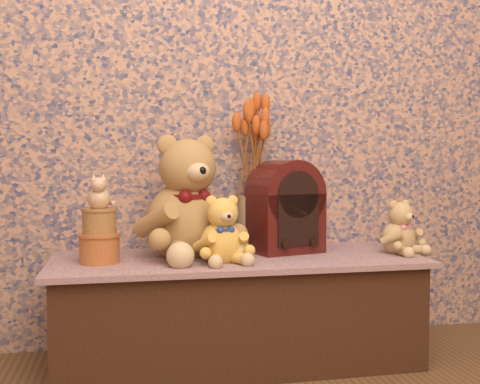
# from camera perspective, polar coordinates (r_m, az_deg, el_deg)

# --- Properties ---
(display_shelf) EXTENTS (1.34, 0.55, 0.39)m
(display_shelf) POSITION_cam_1_polar(r_m,az_deg,el_deg) (2.12, -0.28, -11.77)
(display_shelf) COLOR navy
(display_shelf) RESTS_ON ground
(teddy_large) EXTENTS (0.50, 0.55, 0.48)m
(teddy_large) POSITION_cam_1_polar(r_m,az_deg,el_deg) (2.07, -5.57, 0.05)
(teddy_large) COLOR #A77340
(teddy_large) RESTS_ON display_shelf
(teddy_medium) EXTENTS (0.23, 0.26, 0.25)m
(teddy_medium) POSITION_cam_1_polar(r_m,az_deg,el_deg) (1.95, -1.89, -3.49)
(teddy_medium) COLOR gold
(teddy_medium) RESTS_ON display_shelf
(teddy_small) EXTENTS (0.24, 0.26, 0.22)m
(teddy_small) POSITION_cam_1_polar(r_m,az_deg,el_deg) (2.23, 15.78, -3.20)
(teddy_small) COLOR tan
(teddy_small) RESTS_ON display_shelf
(cathedral_radio) EXTENTS (0.30, 0.25, 0.36)m
(cathedral_radio) POSITION_cam_1_polar(r_m,az_deg,el_deg) (2.17, 4.58, -1.43)
(cathedral_radio) COLOR #3E0E0B
(cathedral_radio) RESTS_ON display_shelf
(ceramic_vase) EXTENTS (0.16, 0.16, 0.21)m
(ceramic_vase) POSITION_cam_1_polar(r_m,az_deg,el_deg) (2.24, 1.38, -3.12)
(ceramic_vase) COLOR tan
(ceramic_vase) RESTS_ON display_shelf
(dried_stalks) EXTENTS (0.27, 0.27, 0.41)m
(dried_stalks) POSITION_cam_1_polar(r_m,az_deg,el_deg) (2.23, 1.39, 4.91)
(dried_stalks) COLOR #C2521F
(dried_stalks) RESTS_ON ceramic_vase
(biscuit_tin_lower) EXTENTS (0.17, 0.17, 0.10)m
(biscuit_tin_lower) POSITION_cam_1_polar(r_m,az_deg,el_deg) (2.00, -14.05, -5.61)
(biscuit_tin_lower) COLOR gold
(biscuit_tin_lower) RESTS_ON display_shelf
(biscuit_tin_upper) EXTENTS (0.14, 0.14, 0.09)m
(biscuit_tin_upper) POSITION_cam_1_polar(r_m,az_deg,el_deg) (1.98, -14.09, -2.95)
(biscuit_tin_upper) COLOR tan
(biscuit_tin_upper) RESTS_ON biscuit_tin_lower
(cat_figurine) EXTENTS (0.09, 0.10, 0.12)m
(cat_figurine) POSITION_cam_1_polar(r_m,az_deg,el_deg) (1.98, -14.13, 0.09)
(cat_figurine) COLOR silver
(cat_figurine) RESTS_ON biscuit_tin_upper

